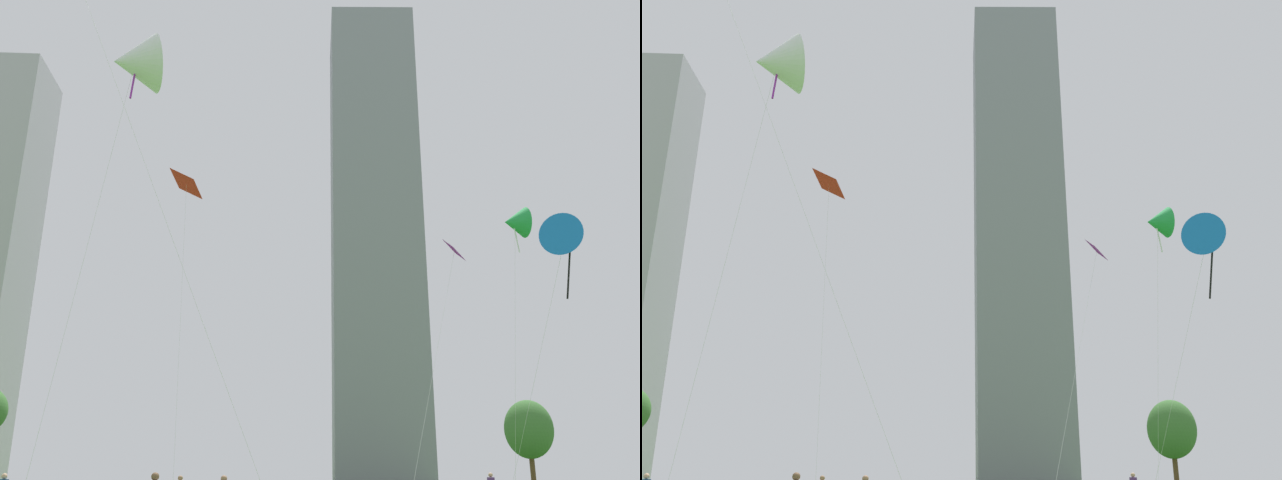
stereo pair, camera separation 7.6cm
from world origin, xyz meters
TOP-DOWN VIEW (x-y plane):
  - kite_flying_0 at (-4.88, 29.16)m, footprint 2.63×5.66m
  - kite_flying_2 at (11.75, 17.96)m, footprint 6.33×8.22m
  - kite_flying_3 at (-7.01, 13.33)m, footprint 5.27×4.61m
  - kite_flying_4 at (16.84, 14.32)m, footprint 3.92×6.64m
  - kite_flying_5 at (20.01, 26.80)m, footprint 1.75×4.37m
  - park_tree_1 at (24.30, 37.05)m, footprint 4.05×4.05m
  - distant_highrise_0 at (26.42, 99.45)m, footprint 18.51×19.26m

SIDE VIEW (x-z plane):
  - park_tree_1 at x=24.30m, z-range 1.43..9.15m
  - kite_flying_4 at x=16.84m, z-range 6.42..21.67m
  - kite_flying_2 at x=11.75m, z-range 6.72..21.65m
  - kite_flying_5 at x=20.01m, z-range 9.32..30.38m
  - kite_flying_3 at x=-7.01m, z-range 10.29..34.45m
  - kite_flying_0 at x=-4.88m, z-range 10.80..33.95m
  - distant_highrise_0 at x=26.42m, z-range 0.00..90.65m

